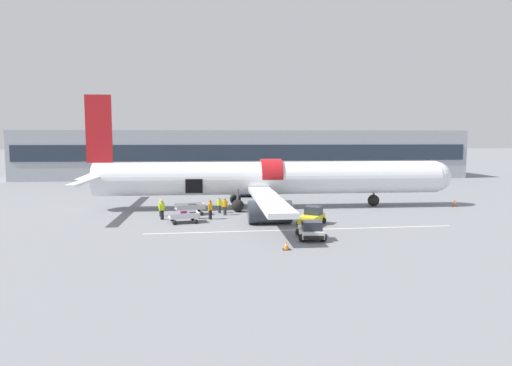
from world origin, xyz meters
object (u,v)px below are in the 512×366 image
ground_crew_loader_a (161,207)px  ground_crew_supervisor (210,209)px  baggage_cart_loading (191,209)px  ground_crew_loader_b (162,209)px  ground_crew_driver (225,206)px  baggage_cart_queued (185,217)px  baggage_tug_mid (312,217)px  airplane (266,179)px  ground_crew_helper (219,205)px  baggage_tug_lead (311,231)px

ground_crew_loader_a → ground_crew_supervisor: 5.03m
baggage_cart_loading → ground_crew_loader_b: size_ratio=2.11×
ground_crew_driver → baggage_cart_queued: bearing=-135.5°
baggage_tug_mid → ground_crew_driver: bearing=142.9°
airplane → baggage_tug_mid: (2.80, -9.61, -2.35)m
baggage_cart_loading → ground_crew_helper: 2.79m
ground_crew_helper → ground_crew_loader_a: bearing=-166.8°
airplane → ground_crew_supervisor: airplane is taller
baggage_tug_lead → baggage_cart_queued: baggage_tug_lead is taller
airplane → ground_crew_loader_a: 11.42m
baggage_tug_lead → ground_crew_supervisor: 11.41m
baggage_tug_mid → baggage_cart_queued: 10.91m
ground_crew_supervisor → baggage_tug_lead: bearing=-50.2°
airplane → baggage_cart_queued: 11.30m
baggage_tug_lead → ground_crew_helper: (-6.43, 12.07, 0.20)m
baggage_cart_loading → ground_crew_loader_a: 2.87m
ground_crew_loader_a → ground_crew_supervisor: size_ratio=0.91×
ground_crew_supervisor → ground_crew_helper: bearing=75.2°
airplane → ground_crew_helper: 6.13m
ground_crew_loader_a → ground_crew_driver: 5.98m
ground_crew_loader_a → ground_crew_loader_b: (0.30, -1.72, 0.09)m
baggage_cart_queued → ground_crew_loader_a: ground_crew_loader_a is taller
ground_crew_helper → ground_crew_loader_b: bearing=-149.9°
baggage_tug_lead → baggage_cart_loading: bearing=128.8°
baggage_tug_lead → baggage_cart_queued: bearing=142.0°
baggage_tug_mid → ground_crew_supervisor: ground_crew_supervisor is taller
baggage_tug_lead → baggage_tug_mid: bearing=76.8°
airplane → ground_crew_supervisor: (-5.78, -6.26, -2.09)m
baggage_cart_loading → ground_crew_helper: size_ratio=2.41×
ground_crew_loader_b → baggage_cart_queued: bearing=-38.0°
baggage_cart_queued → ground_crew_helper: (3.03, 4.69, 0.34)m
ground_crew_loader_a → ground_crew_helper: size_ratio=1.03×
ground_crew_loader_b → ground_crew_helper: bearing=30.1°
ground_crew_driver → baggage_tug_mid: bearing=-37.1°
baggage_tug_mid → ground_crew_loader_b: (-12.89, 3.66, 0.27)m
baggage_cart_queued → ground_crew_supervisor: (2.15, 1.38, 0.45)m
baggage_tug_lead → baggage_cart_queued: 12.00m
airplane → baggage_tug_mid: bearing=-73.8°
airplane → baggage_tug_lead: bearing=-84.2°
ground_crew_supervisor → ground_crew_helper: ground_crew_supervisor is taller
ground_crew_supervisor → baggage_tug_mid: bearing=-21.3°
baggage_tug_mid → ground_crew_loader_a: (-13.18, 5.38, 0.18)m
baggage_cart_queued → baggage_tug_lead: bearing=-38.0°
baggage_tug_mid → ground_crew_loader_b: bearing=164.1°
baggage_cart_queued → ground_crew_supervisor: bearing=32.6°
baggage_cart_queued → ground_crew_supervisor: 2.60m
ground_crew_loader_a → baggage_cart_queued: bearing=-54.2°
baggage_cart_loading → ground_crew_helper: bearing=15.7°
baggage_tug_lead → baggage_cart_loading: (-9.11, 11.32, -0.07)m
airplane → ground_crew_driver: bearing=-136.6°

